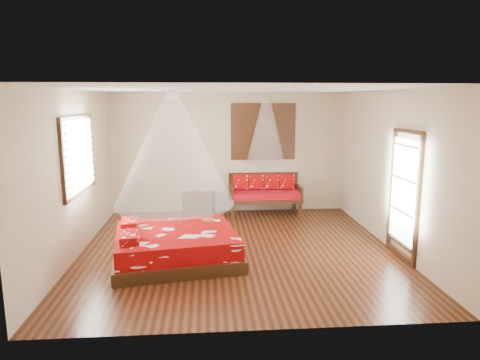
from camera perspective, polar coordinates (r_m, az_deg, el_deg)
The scene contains 10 objects.
room at distance 7.38m, azimuth -0.33°, elevation 1.05°, with size 5.54×5.54×2.84m.
bed at distance 7.25m, azimuth -8.64°, elevation -8.63°, with size 2.28×2.12×0.63m.
daybed at distance 9.95m, azimuth 3.29°, elevation -1.64°, with size 1.65×0.73×0.94m.
storage_chest at distance 10.00m, azimuth -5.51°, elevation -3.19°, with size 0.78×0.61×0.50m.
shutter_panel at distance 10.09m, azimuth 3.11°, elevation 6.45°, with size 1.52×0.06×1.32m.
window_left at distance 7.83m, azimuth -20.67°, elevation 3.13°, with size 0.10×1.74×1.34m.
glazed_door at distance 7.57m, azimuth 21.01°, elevation -1.97°, with size 0.08×1.02×2.16m.
wine_tray at distance 7.70m, azimuth -4.33°, elevation -5.07°, with size 0.23×0.23×0.19m.
mosquito_net_main at distance 6.90m, azimuth -8.87°, elevation 4.03°, with size 1.93×1.93×1.80m, color white.
mosquito_net_daybed at distance 9.63m, azimuth 3.48°, elevation 6.85°, with size 0.86×0.86×1.50m, color white.
Camera 1 is at (-0.53, -7.26, 2.62)m, focal length 32.00 mm.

